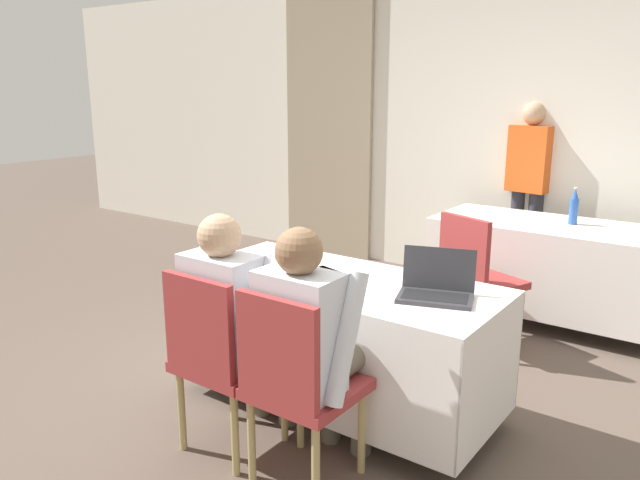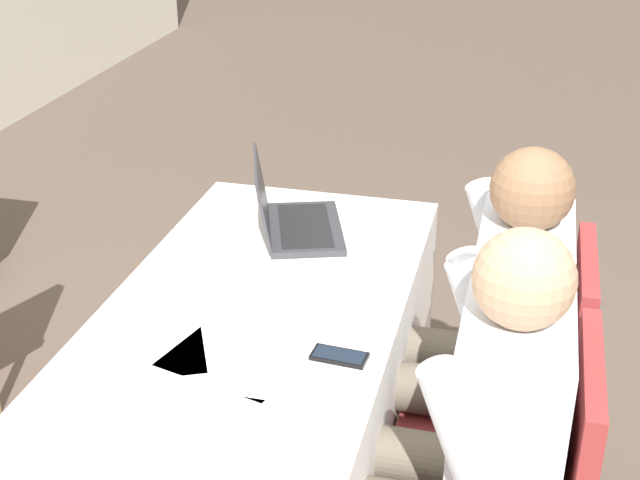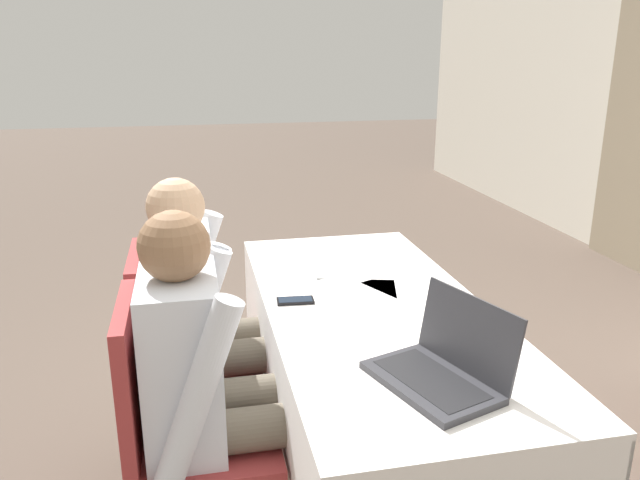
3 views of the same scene
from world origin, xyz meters
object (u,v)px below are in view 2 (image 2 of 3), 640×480
Objects in this scene: person_white_shirt at (485,332)px; laptop at (292,219)px; person_checkered_shirt at (467,443)px; chair_near_right at (520,389)px; cell_phone at (339,356)px.

laptop is at bearing -116.74° from person_white_shirt.
person_white_shirt reaches higher than laptop.
person_white_shirt is at bearing -135.59° from laptop.
person_checkered_shirt is at bearing -160.47° from laptop.
person_white_shirt reaches higher than chair_near_right.
cell_phone is 0.35m from person_checkered_shirt.
chair_near_right is 0.19m from person_white_shirt.
chair_near_right is at bearing -47.91° from cell_phone.
person_checkered_shirt is 1.00× the size of person_white_shirt.
laptop is at bearing -113.22° from chair_near_right.
cell_phone is 0.15× the size of chair_near_right.
laptop is 0.35× the size of person_checkered_shirt.
chair_near_right is at bearing -132.07° from laptop.
laptop is 0.35× the size of person_white_shirt.
person_checkered_shirt is (-0.45, 0.10, 0.16)m from chair_near_right.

